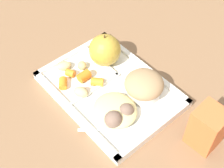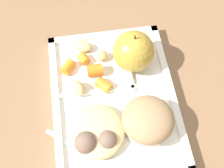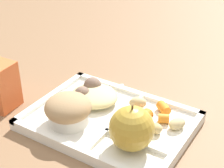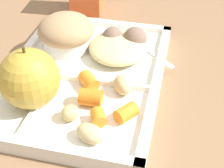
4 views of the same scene
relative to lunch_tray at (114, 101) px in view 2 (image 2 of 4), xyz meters
name	(u,v)px [view 2 (image 2 of 4)]	position (x,y,z in m)	size (l,w,h in m)	color
ground	(114,103)	(0.00, 0.00, -0.01)	(6.00, 6.00, 0.00)	#846042
lunch_tray	(114,101)	(0.00, 0.00, 0.00)	(0.31, 0.23, 0.02)	white
green_apple	(134,51)	(-0.08, 0.05, 0.05)	(0.08, 0.08, 0.09)	#B79333
bran_muffin	(148,121)	(0.06, 0.05, 0.03)	(0.09, 0.09, 0.06)	silver
carrot_slice_large	(68,67)	(-0.08, -0.08, 0.02)	(0.02, 0.02, 0.03)	orange
carrot_slice_center	(95,70)	(-0.06, -0.03, 0.02)	(0.02, 0.02, 0.03)	orange
carrot_slice_edge	(84,59)	(-0.09, -0.05, 0.02)	(0.02, 0.02, 0.02)	orange
carrot_slice_small	(104,85)	(-0.03, -0.02, 0.02)	(0.02, 0.02, 0.03)	orange
potato_chunk_golden	(78,88)	(-0.03, -0.06, 0.02)	(0.04, 0.02, 0.02)	tan
potato_chunk_small	(83,47)	(-0.12, -0.04, 0.02)	(0.04, 0.02, 0.02)	tan
potato_chunk_large	(102,56)	(-0.09, -0.01, 0.02)	(0.02, 0.02, 0.02)	tan
egg_noodle_pile	(98,131)	(0.06, -0.04, 0.02)	(0.10, 0.09, 0.03)	#D6C684
meatball_side	(86,143)	(0.08, -0.06, 0.03)	(0.04, 0.04, 0.04)	#755B4C
meatball_back	(107,140)	(0.08, -0.02, 0.02)	(0.03, 0.03, 0.03)	#755B4C
plastic_fork	(89,158)	(0.10, -0.06, 0.01)	(0.11, 0.12, 0.00)	white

